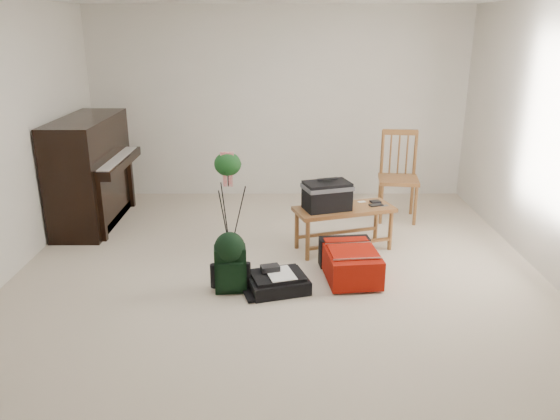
{
  "coord_description": "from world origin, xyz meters",
  "views": [
    {
      "loc": [
        0.01,
        -4.57,
        2.25
      ],
      "look_at": [
        0.02,
        0.35,
        0.57
      ],
      "focal_mm": 35.0,
      "sensor_mm": 36.0,
      "label": 1
    }
  ],
  "objects_px": {
    "bench": "(332,199)",
    "green_backpack": "(230,259)",
    "black_duffel": "(277,282)",
    "dining_chair": "(398,177)",
    "flower_stand": "(229,204)",
    "piano": "(92,173)",
    "red_suitcase": "(350,260)"
  },
  "relations": [
    {
      "from": "green_backpack",
      "to": "piano",
      "type": "bearing_deg",
      "value": 128.26
    },
    {
      "from": "piano",
      "to": "bench",
      "type": "height_order",
      "value": "piano"
    },
    {
      "from": "dining_chair",
      "to": "bench",
      "type": "bearing_deg",
      "value": -124.78
    },
    {
      "from": "bench",
      "to": "green_backpack",
      "type": "distance_m",
      "value": 1.39
    },
    {
      "from": "bench",
      "to": "green_backpack",
      "type": "xyz_separation_m",
      "value": [
        -0.97,
        -0.96,
        -0.25
      ]
    },
    {
      "from": "piano",
      "to": "flower_stand",
      "type": "bearing_deg",
      "value": -29.0
    },
    {
      "from": "black_duffel",
      "to": "bench",
      "type": "bearing_deg",
      "value": 43.01
    },
    {
      "from": "piano",
      "to": "dining_chair",
      "type": "xyz_separation_m",
      "value": [
        3.62,
        0.14,
        -0.08
      ]
    },
    {
      "from": "bench",
      "to": "red_suitcase",
      "type": "height_order",
      "value": "bench"
    },
    {
      "from": "flower_stand",
      "to": "piano",
      "type": "bearing_deg",
      "value": 149.45
    },
    {
      "from": "black_duffel",
      "to": "green_backpack",
      "type": "bearing_deg",
      "value": 165.85
    },
    {
      "from": "dining_chair",
      "to": "flower_stand",
      "type": "height_order",
      "value": "flower_stand"
    },
    {
      "from": "dining_chair",
      "to": "green_backpack",
      "type": "height_order",
      "value": "dining_chair"
    },
    {
      "from": "bench",
      "to": "red_suitcase",
      "type": "bearing_deg",
      "value": -96.96
    },
    {
      "from": "red_suitcase",
      "to": "green_backpack",
      "type": "height_order",
      "value": "green_backpack"
    },
    {
      "from": "bench",
      "to": "dining_chair",
      "type": "bearing_deg",
      "value": 30.44
    },
    {
      "from": "dining_chair",
      "to": "red_suitcase",
      "type": "bearing_deg",
      "value": -107.78
    },
    {
      "from": "bench",
      "to": "red_suitcase",
      "type": "relative_size",
      "value": 1.49
    },
    {
      "from": "piano",
      "to": "bench",
      "type": "relative_size",
      "value": 1.37
    },
    {
      "from": "black_duffel",
      "to": "flower_stand",
      "type": "bearing_deg",
      "value": 103.86
    },
    {
      "from": "black_duffel",
      "to": "green_backpack",
      "type": "xyz_separation_m",
      "value": [
        -0.41,
        -0.02,
        0.22
      ]
    },
    {
      "from": "piano",
      "to": "black_duffel",
      "type": "relative_size",
      "value": 2.48
    },
    {
      "from": "piano",
      "to": "red_suitcase",
      "type": "height_order",
      "value": "piano"
    },
    {
      "from": "green_backpack",
      "to": "flower_stand",
      "type": "distance_m",
      "value": 0.9
    },
    {
      "from": "red_suitcase",
      "to": "flower_stand",
      "type": "height_order",
      "value": "flower_stand"
    },
    {
      "from": "piano",
      "to": "dining_chair",
      "type": "height_order",
      "value": "piano"
    },
    {
      "from": "red_suitcase",
      "to": "black_duffel",
      "type": "xyz_separation_m",
      "value": [
        -0.68,
        -0.29,
        -0.08
      ]
    },
    {
      "from": "dining_chair",
      "to": "black_duffel",
      "type": "relative_size",
      "value": 1.76
    },
    {
      "from": "flower_stand",
      "to": "black_duffel",
      "type": "bearing_deg",
      "value": -61.23
    },
    {
      "from": "green_backpack",
      "to": "flower_stand",
      "type": "xyz_separation_m",
      "value": [
        -0.08,
        0.86,
        0.23
      ]
    },
    {
      "from": "dining_chair",
      "to": "flower_stand",
      "type": "xyz_separation_m",
      "value": [
        -1.93,
        -1.08,
        0.02
      ]
    },
    {
      "from": "dining_chair",
      "to": "black_duffel",
      "type": "height_order",
      "value": "dining_chair"
    }
  ]
}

